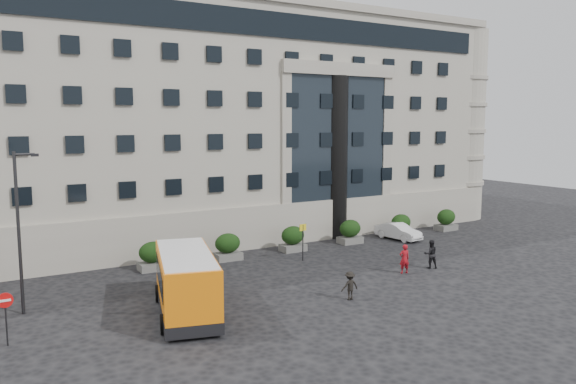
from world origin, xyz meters
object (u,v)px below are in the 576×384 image
Objects in this scene: pedestrian_c at (350,286)px; white_taxi at (398,231)px; street_lamp at (20,227)px; hedge_f at (446,220)px; minibus at (186,281)px; hedge_d at (350,231)px; no_entry_sign at (5,308)px; hedge_c at (293,239)px; hedge_a at (153,256)px; hedge_e at (401,225)px; pedestrian_a at (404,259)px; pedestrian_b at (431,254)px; bus_stop_sign at (303,236)px; hedge_b at (228,247)px.

white_taxi is at bearing -136.09° from pedestrian_c.
street_lamp is 28.28m from white_taxi.
minibus is (-27.08, -8.92, 0.76)m from hedge_f.
hedge_d is 0.79× the size of no_entry_sign.
hedge_c and hedge_d have the same top height.
white_taxi is at bearing 8.20° from street_lamp.
no_entry_sign is at bearing -135.52° from hedge_a.
hedge_e and hedge_f have the same top height.
street_lamp is at bearing 3.44° from pedestrian_a.
hedge_c is at bearing -58.00° from pedestrian_a.
minibus is (-21.88, -8.92, 0.76)m from hedge_e.
hedge_c is 9.44m from white_taxi.
hedge_a is at bearing 180.00° from hedge_e.
pedestrian_b is (5.18, -8.64, -0.00)m from hedge_c.
hedge_c is 0.46× the size of white_taxi.
hedge_d is 10.40m from hedge_f.
bus_stop_sign is 12.23m from minibus.
hedge_e is 1.31m from white_taxi.
hedge_f is 1.00× the size of pedestrian_b.
hedge_f is at bearing 0.00° from hedge_c.
pedestrian_a is 6.55m from pedestrian_c.
hedge_b is 5.20m from hedge_c.
hedge_d reaches higher than pedestrian_c.
bus_stop_sign reaches higher than hedge_b.
pedestrian_a is at bearing -10.49° from street_lamp.
street_lamp is 4.36× the size of pedestrian_a.
white_taxi is (4.20, -0.80, -0.27)m from hedge_d.
pedestrian_b is (-0.02, -8.64, -0.00)m from hedge_d.
hedge_a is at bearing 180.00° from hedge_d.
hedge_d and hedge_f have the same top height.
no_entry_sign is (-9.00, -8.84, 0.72)m from hedge_a.
pedestrian_b is at bearing 0.47° from no_entry_sign.
hedge_c reaches higher than pedestrian_a.
pedestrian_b is (15.58, -8.64, -0.00)m from hedge_a.
hedge_d is at bearing 180.00° from hedge_e.
minibus reaches higher than hedge_d.
pedestrian_c is (8.26, -2.27, -0.93)m from minibus.
no_entry_sign reaches higher than pedestrian_b.
pedestrian_a is at bearing -33.37° from hedge_a.
hedge_b is at bearing -75.52° from pedestrian_c.
pedestrian_c is at bearing -79.98° from hedge_b.
hedge_c is at bearing -34.26° from pedestrian_b.
no_entry_sign is at bearing -161.92° from bus_stop_sign.
pedestrian_b is at bearing -9.27° from street_lamp.
hedge_a is 15.60m from hedge_d.
hedge_e is 0.46× the size of white_taxi.
no_entry_sign is at bearing -148.10° from hedge_b.
hedge_b is 1.00× the size of pedestrian_a.
bus_stop_sign is 1.09× the size of no_entry_sign.
hedge_d is at bearing 43.05° from minibus.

